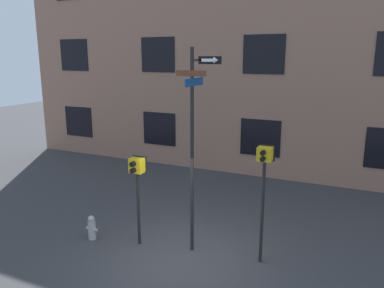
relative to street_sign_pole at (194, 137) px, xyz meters
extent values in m
plane|color=#38383A|center=(-0.07, -0.51, -3.02)|extent=(60.00, 60.00, 0.00)
cube|color=#936B56|center=(-0.07, 7.14, 3.71)|extent=(24.00, 0.60, 13.47)
cube|color=black|center=(-9.67, 6.82, -1.34)|extent=(1.68, 0.03, 1.53)
cube|color=black|center=(-4.87, 6.82, -1.34)|extent=(1.68, 0.03, 1.53)
cube|color=black|center=(-0.07, 6.82, -1.34)|extent=(1.68, 0.03, 1.53)
cube|color=black|center=(-9.67, 6.82, 2.03)|extent=(1.68, 0.03, 1.53)
cube|color=black|center=(-4.87, 6.82, 2.03)|extent=(1.68, 0.03, 1.53)
cube|color=black|center=(-0.07, 6.82, 2.03)|extent=(1.68, 0.03, 1.53)
cylinder|color=black|center=(-0.05, 0.00, -0.44)|extent=(0.09, 0.09, 5.17)
cube|color=black|center=(0.18, 0.00, 1.84)|extent=(0.46, 0.05, 0.05)
cube|color=brown|center=(-0.05, -0.06, 1.54)|extent=(0.77, 0.02, 0.14)
cube|color=#14478C|center=(0.01, 0.00, 1.34)|extent=(0.02, 1.00, 0.19)
cube|color=black|center=(0.41, -0.01, 1.84)|extent=(0.56, 0.02, 0.18)
cube|color=white|center=(0.37, -0.02, 1.84)|extent=(0.32, 0.01, 0.07)
cone|color=white|center=(0.57, -0.02, 1.84)|extent=(0.10, 0.14, 0.14)
cylinder|color=black|center=(-1.49, -0.29, -2.01)|extent=(0.08, 0.08, 2.02)
cube|color=gold|center=(-1.49, -0.29, -0.82)|extent=(0.36, 0.26, 0.38)
cube|color=black|center=(-1.49, -0.15, -0.82)|extent=(0.42, 0.02, 0.44)
cylinder|color=black|center=(-1.49, -0.48, -0.73)|extent=(0.13, 0.12, 0.13)
cylinder|color=black|center=(-1.49, -0.48, -0.90)|extent=(0.13, 0.12, 0.13)
cylinder|color=#EA4C14|center=(-1.49, -0.42, -0.73)|extent=(0.11, 0.01, 0.11)
cylinder|color=black|center=(1.72, 0.18, -1.73)|extent=(0.08, 0.08, 2.59)
cube|color=gold|center=(1.72, 0.18, -0.27)|extent=(0.34, 0.26, 0.32)
cube|color=black|center=(1.72, 0.32, -0.27)|extent=(0.40, 0.02, 0.38)
cylinder|color=black|center=(1.72, -0.01, -0.20)|extent=(0.11, 0.12, 0.11)
cylinder|color=black|center=(1.72, -0.01, -0.35)|extent=(0.11, 0.12, 0.11)
cylinder|color=orange|center=(1.72, 0.05, -0.20)|extent=(0.09, 0.01, 0.09)
cylinder|color=#A5A5A8|center=(-2.82, -0.61, -2.75)|extent=(0.21, 0.21, 0.54)
sphere|color=#A5A5A8|center=(-2.82, -0.61, -2.42)|extent=(0.18, 0.18, 0.18)
cylinder|color=#A5A5A8|center=(-2.97, -0.61, -2.72)|extent=(0.08, 0.07, 0.07)
cylinder|color=#A5A5A8|center=(-2.68, -0.61, -2.72)|extent=(0.08, 0.07, 0.07)
camera|label=1|loc=(3.69, -8.12, 1.90)|focal=35.00mm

